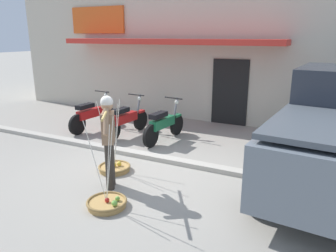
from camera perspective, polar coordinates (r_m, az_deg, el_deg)
ground_plane at (r=6.67m, az=-5.07°, el=-7.94°), size 90.00×90.00×0.00m
sidewalk_curb at (r=7.21m, az=-2.17°, el=-5.59°), size 20.00×0.24×0.10m
fruit_vendor at (r=5.72m, az=-10.53°, el=-1.78°), size 0.77×1.26×1.70m
fruit_basket_left_side at (r=5.42m, az=-10.80°, el=-13.25°), size 0.66×0.66×1.45m
fruit_basket_right_side at (r=6.71m, az=-9.50°, el=-7.28°), size 0.66×0.66×1.45m
motorcycle_nearest_shop at (r=9.60m, az=-13.40°, el=1.97°), size 0.54×1.82×1.09m
motorcycle_second_in_row at (r=8.87m, az=-7.45°, el=1.14°), size 0.54×1.82×1.09m
motorcycle_third_in_row at (r=8.32m, az=-0.76°, el=0.30°), size 0.54×1.82×1.09m
storefront_building at (r=12.90m, az=5.79°, el=13.17°), size 13.00×6.00×4.20m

